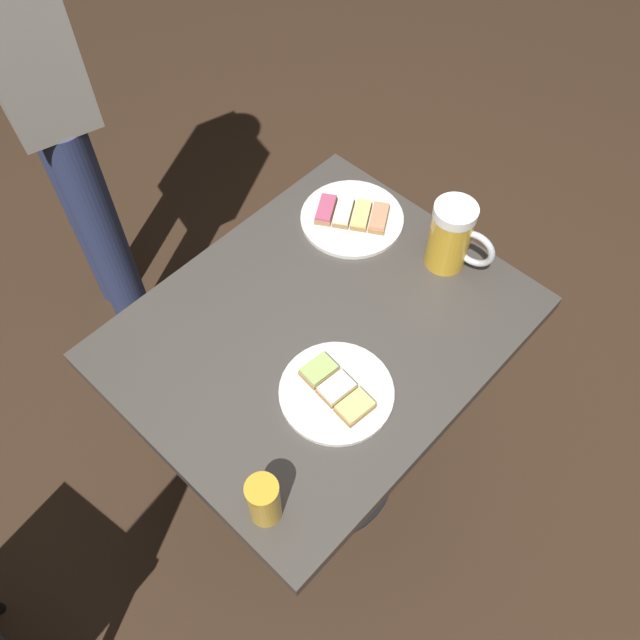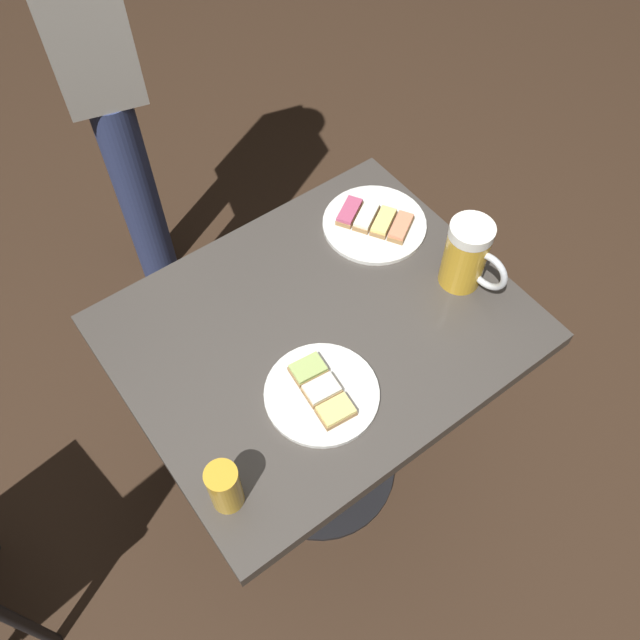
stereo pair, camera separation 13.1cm
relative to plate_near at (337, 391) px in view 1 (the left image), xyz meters
The scene contains 7 objects.
ground_plane 0.78m from the plate_near, 144.65° to the left, with size 6.00×6.00×0.00m, color #382619.
cafe_table 0.24m from the plate_near, 144.65° to the left, with size 0.64×0.79×0.76m.
plate_near is the anchor object (origin of this frame).
plate_far 0.45m from the plate_near, 127.92° to the left, with size 0.23×0.23×0.03m.
beer_mug 0.41m from the plate_near, 96.27° to the left, with size 0.15×0.09×0.16m.
beer_glass_small 0.26m from the plate_near, 75.27° to the right, with size 0.06×0.06×0.11m, color gold.
patron_standing 1.01m from the plate_near, behind, with size 0.36×0.25×1.67m.
Camera 1 is at (0.51, -0.54, 1.86)m, focal length 36.93 mm.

